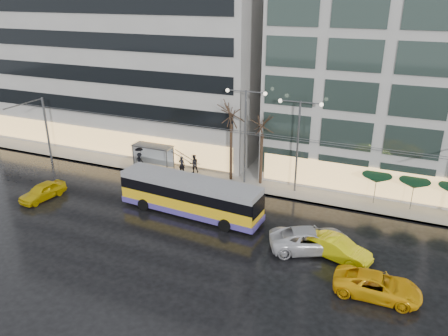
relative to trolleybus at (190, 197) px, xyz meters
The scene contains 20 objects.
ground 3.59m from the trolleybus, 89.95° to the right, with size 140.00×140.00×0.00m, color black.
sidewalk 11.04m from the trolleybus, 79.45° to the left, with size 80.00×10.00×0.15m, color gray.
kerb 6.32m from the trolleybus, 70.97° to the left, with size 80.00×0.10×0.15m, color slate.
building_left 24.42m from the trolleybus, 135.43° to the left, with size 34.00×14.00×22.00m, color #A19E9A.
trolleybus is the anchor object (origin of this frame).
catenary 5.51m from the trolleybus, 77.94° to the left, with size 42.24×5.12×7.00m.
bus_shelter 11.22m from the trolleybus, 138.38° to the left, with size 4.20×1.60×2.51m.
street_lamp_near 8.99m from the trolleybus, 75.16° to the left, with size 3.96×0.36×9.03m.
street_lamp_far 11.11m from the trolleybus, 47.18° to the left, with size 3.96×0.36×8.53m.
tree_a 9.54m from the trolleybus, 86.29° to the left, with size 3.20×3.20×8.40m.
tree_b 9.95m from the trolleybus, 66.24° to the left, with size 3.20×3.20×7.70m.
parasol_a 16.03m from the trolleybus, 28.99° to the left, with size 2.50×2.50×2.65m.
parasol_b 18.71m from the trolleybus, 24.53° to the left, with size 2.50×2.50×2.65m.
taxi_a 13.80m from the trolleybus, 168.88° to the right, with size 1.73×4.30×1.46m, color gold.
taxi_b 12.61m from the trolleybus, ahead, with size 1.65×4.72×1.56m, color yellow.
taxi_c 16.21m from the trolleybus, 18.18° to the right, with size 2.42×5.24×1.46m, color #F8B30D.
sedan_silver 10.64m from the trolleybus, ahead, with size 2.74×5.94×1.65m, color silver.
pedestrian_a 8.55m from the trolleybus, 122.83° to the left, with size 1.01×1.02×2.19m.
pedestrian_b 8.65m from the trolleybus, 114.66° to the left, with size 1.18×1.15×1.92m.
pedestrian_c 11.87m from the trolleybus, 143.74° to the left, with size 1.08×0.98×2.11m.
Camera 1 is at (15.31, -25.69, 17.47)m, focal length 35.00 mm.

